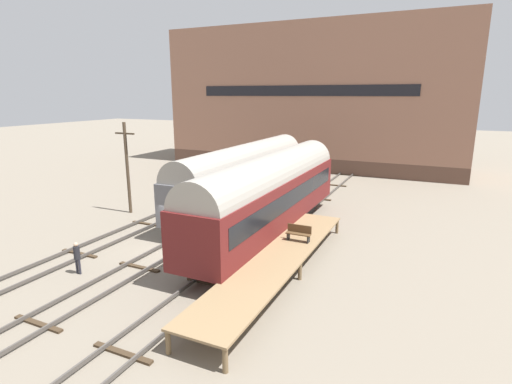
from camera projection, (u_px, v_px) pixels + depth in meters
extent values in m
plane|color=slate|center=(173.00, 249.00, 24.03)|extent=(200.00, 200.00, 0.00)
cube|color=#4C4742|center=(109.00, 234.00, 26.11)|extent=(0.08, 60.00, 0.16)
cube|color=#4C4742|center=(125.00, 237.00, 25.52)|extent=(0.08, 60.00, 0.16)
cube|color=#3D2D1E|center=(79.00, 253.00, 23.20)|extent=(2.60, 0.24, 0.10)
cube|color=#3D2D1E|center=(148.00, 224.00, 28.48)|extent=(2.60, 0.24, 0.10)
cube|color=#3D2D1E|center=(195.00, 204.00, 33.76)|extent=(2.60, 0.24, 0.10)
cube|color=#3D2D1E|center=(229.00, 189.00, 39.04)|extent=(2.60, 0.24, 0.10)
cube|color=#3D2D1E|center=(255.00, 178.00, 44.32)|extent=(2.60, 0.24, 0.10)
cube|color=#3D2D1E|center=(275.00, 169.00, 49.59)|extent=(2.60, 0.24, 0.10)
cube|color=#4C4742|center=(163.00, 244.00, 24.28)|extent=(0.08, 60.00, 0.16)
cube|color=#4C4742|center=(183.00, 248.00, 23.69)|extent=(0.08, 60.00, 0.16)
cube|color=#3D2D1E|center=(38.00, 324.00, 16.10)|extent=(2.60, 0.24, 0.10)
cube|color=#3D2D1E|center=(139.00, 267.00, 21.38)|extent=(2.60, 0.24, 0.10)
cube|color=#3D2D1E|center=(200.00, 233.00, 26.65)|extent=(2.60, 0.24, 0.10)
cube|color=#3D2D1E|center=(241.00, 210.00, 31.93)|extent=(2.60, 0.24, 0.10)
cube|color=#3D2D1E|center=(271.00, 194.00, 37.21)|extent=(2.60, 0.24, 0.10)
cube|color=#3D2D1E|center=(293.00, 181.00, 42.49)|extent=(2.60, 0.24, 0.10)
cube|color=#3D2D1E|center=(310.00, 172.00, 47.77)|extent=(2.60, 0.24, 0.10)
cube|color=#4C4742|center=(227.00, 256.00, 22.45)|extent=(0.08, 60.00, 0.16)
cube|color=#4C4742|center=(250.00, 261.00, 21.86)|extent=(0.08, 60.00, 0.16)
cube|color=#3D2D1E|center=(123.00, 353.00, 14.27)|extent=(2.60, 0.24, 0.10)
cube|color=#3D2D1E|center=(210.00, 283.00, 19.55)|extent=(2.60, 0.24, 0.10)
cube|color=#3D2D1E|center=(261.00, 243.00, 24.83)|extent=(2.60, 0.24, 0.10)
cube|color=#3D2D1E|center=(294.00, 217.00, 30.11)|extent=(2.60, 0.24, 0.10)
cube|color=#3D2D1E|center=(317.00, 199.00, 35.38)|extent=(2.60, 0.24, 0.10)
cube|color=#3D2D1E|center=(334.00, 185.00, 40.66)|extent=(2.60, 0.24, 0.10)
cube|color=#3D2D1E|center=(347.00, 175.00, 45.94)|extent=(2.60, 0.24, 0.10)
cube|color=black|center=(300.00, 207.00, 31.17)|extent=(1.80, 2.40, 1.00)
cube|color=black|center=(226.00, 263.00, 20.83)|extent=(1.80, 2.40, 1.00)
cube|color=#5B1919|center=(270.00, 200.00, 25.53)|extent=(3.08, 18.08, 2.95)
cube|color=black|center=(270.00, 195.00, 25.45)|extent=(3.12, 16.64, 1.06)
cylinder|color=gray|center=(271.00, 177.00, 25.18)|extent=(2.93, 17.72, 2.93)
cube|color=black|center=(273.00, 188.00, 37.62)|extent=(1.80, 2.40, 1.00)
cube|color=black|center=(205.00, 224.00, 27.10)|extent=(1.80, 2.40, 1.00)
cube|color=slate|center=(245.00, 180.00, 31.91)|extent=(3.08, 18.39, 2.77)
cube|color=black|center=(244.00, 176.00, 31.83)|extent=(3.12, 16.92, 1.00)
cylinder|color=gray|center=(244.00, 163.00, 31.58)|extent=(2.93, 18.02, 2.93)
cube|color=#8C704C|center=(278.00, 257.00, 20.30)|extent=(2.64, 15.52, 0.10)
cylinder|color=brown|center=(168.00, 342.00, 14.21)|extent=(0.20, 0.20, 0.94)
cylinder|color=brown|center=(225.00, 360.00, 13.25)|extent=(0.20, 0.20, 0.94)
cylinder|color=brown|center=(304.00, 222.00, 27.60)|extent=(0.20, 0.20, 0.94)
cylinder|color=brown|center=(337.00, 226.00, 26.64)|extent=(0.20, 0.20, 0.94)
cylinder|color=brown|center=(258.00, 263.00, 20.91)|extent=(0.20, 0.20, 0.94)
cylinder|color=brown|center=(300.00, 271.00, 19.95)|extent=(0.20, 0.20, 0.94)
cube|color=brown|center=(298.00, 234.00, 22.28)|extent=(1.40, 0.40, 0.06)
cube|color=brown|center=(299.00, 229.00, 22.37)|extent=(1.40, 0.06, 0.45)
cube|color=black|center=(288.00, 236.00, 22.58)|extent=(0.06, 0.40, 0.40)
cube|color=black|center=(308.00, 239.00, 22.09)|extent=(0.06, 0.40, 0.40)
cylinder|color=#282833|center=(77.00, 266.00, 20.65)|extent=(0.12, 0.12, 0.82)
cylinder|color=#282833|center=(80.00, 267.00, 20.57)|extent=(0.12, 0.12, 0.82)
cylinder|color=#232328|center=(77.00, 253.00, 20.43)|extent=(0.32, 0.32, 0.68)
sphere|color=tan|center=(76.00, 244.00, 20.32)|extent=(0.22, 0.22, 0.22)
cylinder|color=#473828|center=(127.00, 168.00, 30.61)|extent=(0.24, 0.24, 7.04)
cube|color=#473828|center=(125.00, 133.00, 29.97)|extent=(1.80, 0.12, 0.12)
cube|color=brown|center=(313.00, 158.00, 52.69)|extent=(36.56, 10.58, 1.72)
cube|color=#936651|center=(315.00, 91.00, 50.64)|extent=(36.56, 10.58, 15.48)
cube|color=black|center=(301.00, 91.00, 45.95)|extent=(25.59, 0.10, 1.20)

